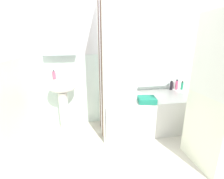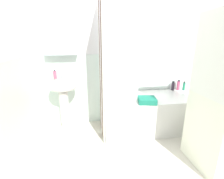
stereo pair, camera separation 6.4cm
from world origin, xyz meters
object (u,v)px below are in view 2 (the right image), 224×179
object	(u,v)px
toothbrush_cup	(68,75)
body_wash_bottle	(178,85)
bathtub	(151,112)
towel_folded	(147,100)
shampoo_bottle	(173,86)
soap_dispenser	(55,75)
sink	(63,93)
conditioner_bottle	(184,86)

from	to	relation	value
toothbrush_cup	body_wash_bottle	bearing A→B (deg)	1.81
bathtub	towel_folded	xyz separation A→B (m)	(-0.19, -0.24, 0.31)
body_wash_bottle	shampoo_bottle	world-z (taller)	body_wash_bottle
bathtub	shampoo_bottle	world-z (taller)	shampoo_bottle
soap_dispenser	bathtub	world-z (taller)	soap_dispenser
bathtub	towel_folded	bearing A→B (deg)	-127.89
soap_dispenser	shampoo_bottle	xyz separation A→B (m)	(2.01, 0.07, -0.28)
sink	shampoo_bottle	xyz separation A→B (m)	(1.91, 0.13, 0.01)
body_wash_bottle	shampoo_bottle	distance (m)	0.11
bathtub	shampoo_bottle	size ratio (longest dim) A/B	9.67
sink	soap_dispenser	size ratio (longest dim) A/B	6.05
soap_dispenser	body_wash_bottle	distance (m)	2.14
conditioner_bottle	soap_dispenser	bearing A→B (deg)	-179.04
sink	conditioner_bottle	world-z (taller)	sink
conditioner_bottle	shampoo_bottle	world-z (taller)	shampoo_bottle
toothbrush_cup	conditioner_bottle	world-z (taller)	toothbrush_cup
body_wash_bottle	conditioner_bottle	bearing A→B (deg)	-17.18
sink	shampoo_bottle	world-z (taller)	sink
conditioner_bottle	towel_folded	xyz separation A→B (m)	(-0.89, -0.50, -0.04)
sink	soap_dispenser	xyz separation A→B (m)	(-0.11, 0.06, 0.29)
sink	bathtub	size ratio (longest dim) A/B	0.53
shampoo_bottle	towel_folded	distance (m)	0.87
body_wash_bottle	towel_folded	bearing A→B (deg)	-146.58
sink	bathtub	xyz separation A→B (m)	(1.40, -0.16, -0.35)
towel_folded	conditioner_bottle	bearing A→B (deg)	29.20
conditioner_bottle	body_wash_bottle	xyz separation A→B (m)	(-0.09, 0.03, 0.01)
sink	conditioner_bottle	distance (m)	2.11
soap_dispenser	body_wash_bottle	size ratio (longest dim) A/B	0.76
toothbrush_cup	towel_folded	distance (m)	1.26
sink	toothbrush_cup	size ratio (longest dim) A/B	8.19
toothbrush_cup	shampoo_bottle	bearing A→B (deg)	1.97
sink	body_wash_bottle	xyz separation A→B (m)	(2.01, 0.13, 0.02)
sink	shampoo_bottle	bearing A→B (deg)	3.84
towel_folded	bathtub	bearing A→B (deg)	52.11
sink	toothbrush_cup	bearing A→B (deg)	38.27
toothbrush_cup	shampoo_bottle	distance (m)	1.85
shampoo_bottle	soap_dispenser	bearing A→B (deg)	-178.08
body_wash_bottle	bathtub	bearing A→B (deg)	-154.82
conditioner_bottle	toothbrush_cup	bearing A→B (deg)	-179.09
towel_folded	shampoo_bottle	bearing A→B (deg)	37.37
bathtub	shampoo_bottle	distance (m)	0.68
sink	body_wash_bottle	size ratio (longest dim) A/B	4.59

